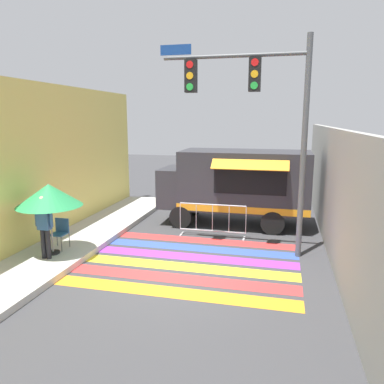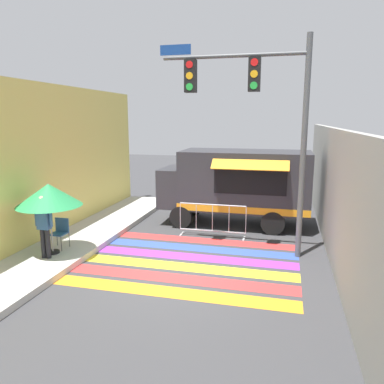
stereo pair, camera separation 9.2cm
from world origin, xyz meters
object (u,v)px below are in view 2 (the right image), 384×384
at_px(food_truck, 233,182).
at_px(barricade_front, 212,220).
at_px(traffic_signal_pole, 256,104).
at_px(vendor_person, 44,223).
at_px(patio_umbrella, 49,195).
at_px(folding_chair, 60,230).

xyz_separation_m(food_truck, barricade_front, (-0.45, -1.71, -1.05)).
relative_size(food_truck, barricade_front, 2.41).
relative_size(food_truck, traffic_signal_pole, 0.89).
height_order(food_truck, traffic_signal_pole, traffic_signal_pole).
bearing_deg(vendor_person, food_truck, 64.07).
distance_m(food_truck, patio_umbrella, 6.56).
height_order(folding_chair, barricade_front, barricade_front).
xyz_separation_m(traffic_signal_pole, vendor_person, (-5.39, -2.23, -3.16)).
height_order(food_truck, barricade_front, food_truck).
bearing_deg(patio_umbrella, barricade_front, 37.76).
relative_size(traffic_signal_pole, barricade_front, 2.71).
bearing_deg(traffic_signal_pole, patio_umbrella, -161.01).
relative_size(patio_umbrella, barricade_front, 0.88).
xyz_separation_m(folding_chair, vendor_person, (0.10, -0.85, 0.47)).
height_order(folding_chair, vendor_person, vendor_person).
height_order(food_truck, vendor_person, food_truck).
relative_size(food_truck, vendor_person, 3.14).
xyz_separation_m(traffic_signal_pole, barricade_front, (-1.43, 1.23, -3.76)).
distance_m(traffic_signal_pole, patio_umbrella, 6.26).
distance_m(food_truck, folding_chair, 6.31).
relative_size(food_truck, folding_chair, 6.27).
xyz_separation_m(food_truck, patio_umbrella, (-4.45, -4.81, 0.24)).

